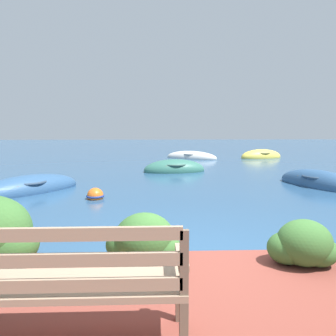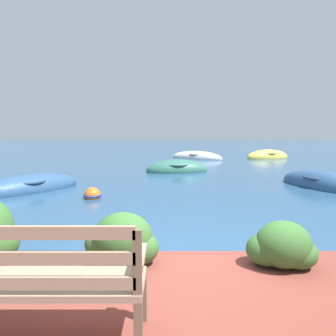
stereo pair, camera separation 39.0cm
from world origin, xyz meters
name	(u,v)px [view 2 (the right image)]	position (x,y,z in m)	size (l,w,h in m)	color
ground_plane	(182,268)	(0.00, 0.00, 0.00)	(80.00, 80.00, 0.00)	navy
park_bench	(33,279)	(-1.15, -1.75, 0.71)	(1.60, 0.48, 0.93)	brown
hedge_clump_left	(122,241)	(-0.71, -0.35, 0.48)	(0.87, 0.63, 0.59)	#38662D
hedge_clump_centre	(282,247)	(1.10, -0.46, 0.45)	(0.78, 0.56, 0.53)	#38662D
rowboat_nearest	(28,189)	(-4.06, 4.96, 0.07)	(2.74, 2.97, 0.83)	#2D517A
rowboat_mid	(319,185)	(4.30, 5.51, 0.07)	(1.99, 2.86, 0.87)	#2D517A
rowboat_far	(177,170)	(0.17, 8.86, 0.07)	(2.57, 1.45, 0.87)	#336B5B
rowboat_outer	(197,158)	(1.42, 14.10, 0.06)	(3.04, 2.33, 0.74)	silver
rowboat_distant	(267,157)	(5.40, 14.28, 0.07)	(2.66, 1.65, 0.87)	#DBC64C
mooring_buoy	(92,195)	(-2.08, 4.06, 0.07)	(0.45, 0.45, 0.41)	orange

